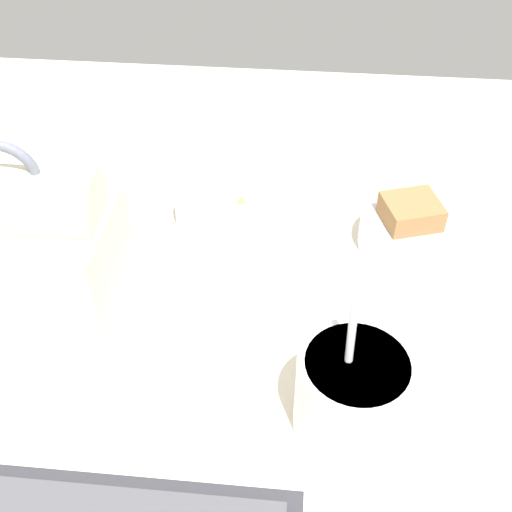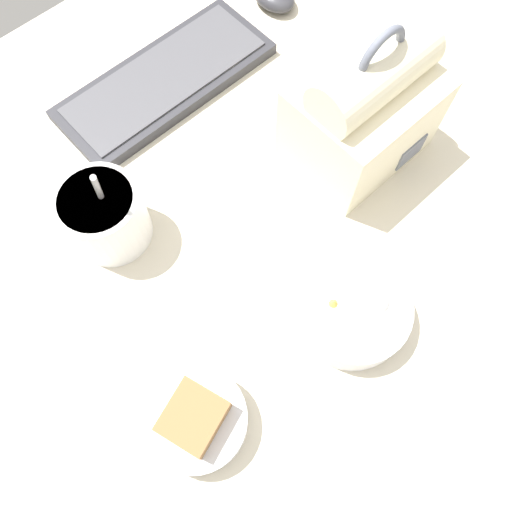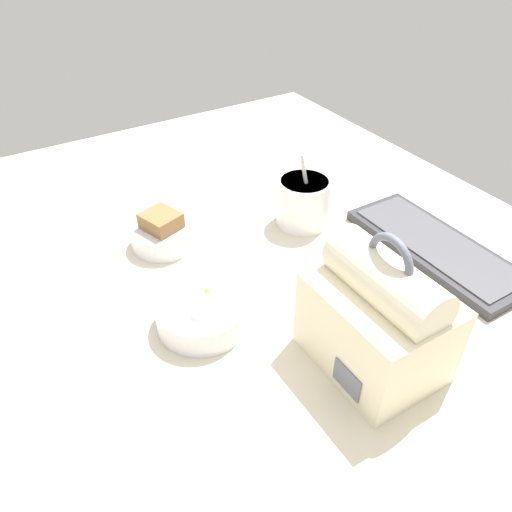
{
  "view_description": "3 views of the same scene",
  "coord_description": "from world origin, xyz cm",
  "px_view_note": "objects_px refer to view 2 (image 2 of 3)",
  "views": [
    {
      "loc": [
        -5.13,
        49.25,
        53.62
      ],
      "look_at": [
        -0.32,
        -1.35,
        7.0
      ],
      "focal_mm": 45.0,
      "sensor_mm": 36.0,
      "label": 1
    },
    {
      "loc": [
        -15.53,
        -17.99,
        61.8
      ],
      "look_at": [
        -0.32,
        -1.35,
        7.0
      ],
      "focal_mm": 35.0,
      "sensor_mm": 36.0,
      "label": 2
    },
    {
      "loc": [
        53.61,
        -34.44,
        56.02
      ],
      "look_at": [
        -0.32,
        -1.35,
        7.0
      ],
      "focal_mm": 35.0,
      "sensor_mm": 36.0,
      "label": 3
    }
  ],
  "objects_px": {
    "keyboard": "(165,81)",
    "lunch_bag": "(364,111)",
    "soup_cup": "(105,216)",
    "bento_bowl_sandwich": "(196,419)",
    "bento_bowl_snacks": "(352,310)"
  },
  "relations": [
    {
      "from": "lunch_bag",
      "to": "soup_cup",
      "type": "xyz_separation_m",
      "value": [
        -0.33,
        0.12,
        -0.03
      ]
    },
    {
      "from": "soup_cup",
      "to": "bento_bowl_snacks",
      "type": "xyz_separation_m",
      "value": [
        0.15,
        -0.29,
        -0.02
      ]
    },
    {
      "from": "keyboard",
      "to": "lunch_bag",
      "type": "bearing_deg",
      "value": -64.77
    },
    {
      "from": "lunch_bag",
      "to": "soup_cup",
      "type": "height_order",
      "value": "lunch_bag"
    },
    {
      "from": "keyboard",
      "to": "lunch_bag",
      "type": "xyz_separation_m",
      "value": [
        0.13,
        -0.27,
        0.07
      ]
    },
    {
      "from": "bento_bowl_snacks",
      "to": "bento_bowl_sandwich",
      "type": "bearing_deg",
      "value": 172.12
    },
    {
      "from": "soup_cup",
      "to": "bento_bowl_sandwich",
      "type": "xyz_separation_m",
      "value": [
        -0.07,
        -0.26,
        -0.02
      ]
    },
    {
      "from": "lunch_bag",
      "to": "bento_bowl_sandwich",
      "type": "relative_size",
      "value": 1.85
    },
    {
      "from": "soup_cup",
      "to": "bento_bowl_snacks",
      "type": "height_order",
      "value": "soup_cup"
    },
    {
      "from": "keyboard",
      "to": "soup_cup",
      "type": "height_order",
      "value": "soup_cup"
    },
    {
      "from": "bento_bowl_sandwich",
      "to": "bento_bowl_snacks",
      "type": "bearing_deg",
      "value": -7.88
    },
    {
      "from": "keyboard",
      "to": "bento_bowl_snacks",
      "type": "bearing_deg",
      "value": -97.57
    },
    {
      "from": "keyboard",
      "to": "bento_bowl_snacks",
      "type": "relative_size",
      "value": 2.43
    },
    {
      "from": "lunch_bag",
      "to": "soup_cup",
      "type": "bearing_deg",
      "value": 159.79
    },
    {
      "from": "keyboard",
      "to": "bento_bowl_sandwich",
      "type": "xyz_separation_m",
      "value": [
        -0.27,
        -0.4,
        0.01
      ]
    }
  ]
}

